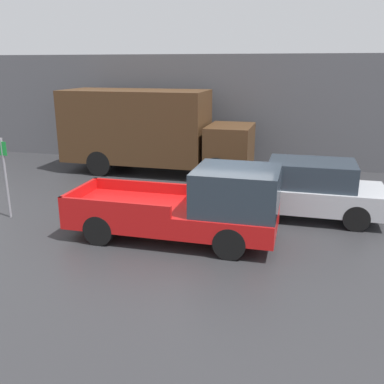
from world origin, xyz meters
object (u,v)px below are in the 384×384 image
car (307,189)px  parking_sign (5,174)px  pickup_truck (195,206)px  delivery_truck (148,129)px

car → parking_sign: bearing=-164.8°
parking_sign → pickup_truck: bearing=-2.7°
pickup_truck → car: 3.82m
pickup_truck → car: pickup_truck is taller
pickup_truck → delivery_truck: bearing=118.8°
car → delivery_truck: bearing=147.7°
delivery_truck → parking_sign: 6.76m
pickup_truck → car: size_ratio=1.21×
pickup_truck → parking_sign: (-5.78, 0.28, 0.42)m
delivery_truck → parking_sign: (-2.10, -6.41, -0.48)m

